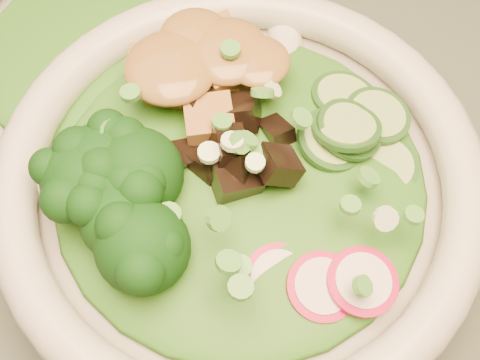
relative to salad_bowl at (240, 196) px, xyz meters
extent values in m
cylinder|color=beige|center=(0.00, 0.00, -0.02)|extent=(0.27, 0.27, 0.06)
torus|color=beige|center=(0.00, 0.00, 0.02)|extent=(0.31, 0.31, 0.03)
cylinder|color=beige|center=(-0.07, 0.12, -0.02)|extent=(0.23, 0.23, 0.05)
torus|color=beige|center=(-0.07, 0.12, 0.01)|extent=(0.26, 0.26, 0.03)
ellipsoid|color=#1C6114|center=(0.00, 0.00, 0.02)|extent=(0.23, 0.23, 0.03)
ellipsoid|color=#1C6114|center=(-0.07, 0.12, 0.01)|extent=(0.17, 0.17, 0.02)
ellipsoid|color=brown|center=(-0.02, 0.07, 0.05)|extent=(0.08, 0.06, 0.02)
camera|label=1|loc=(-0.03, -0.19, 0.39)|focal=50.00mm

